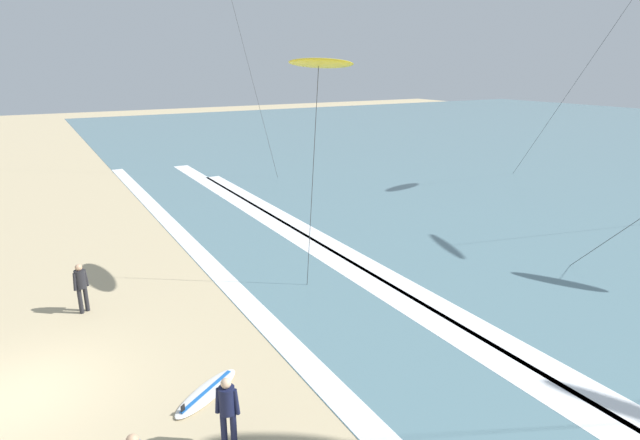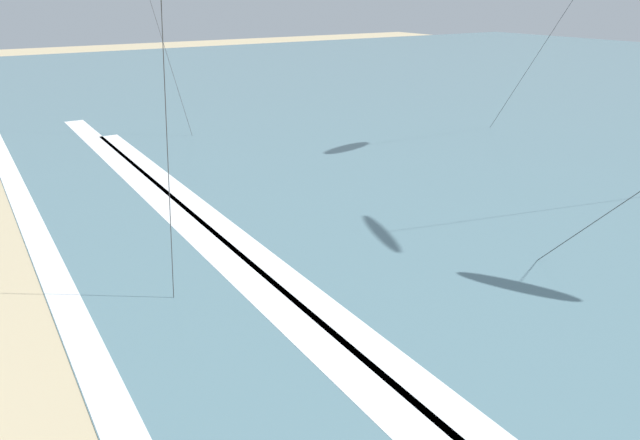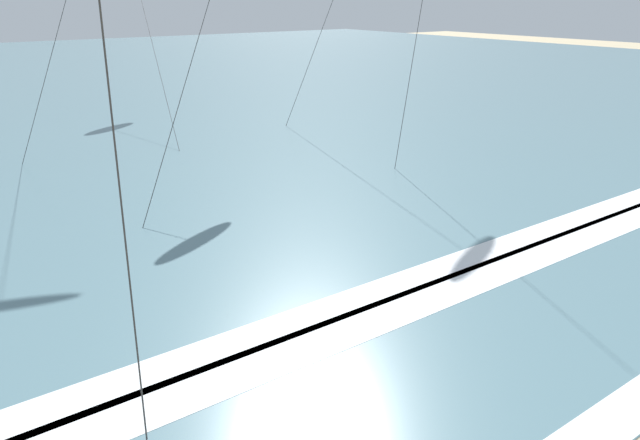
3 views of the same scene
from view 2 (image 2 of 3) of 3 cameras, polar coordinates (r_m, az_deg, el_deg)
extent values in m
cube|color=white|center=(11.89, -19.72, -17.32)|extent=(57.22, 0.76, 0.01)
cube|color=white|center=(14.78, -4.81, -7.73)|extent=(50.94, 1.07, 0.01)
cube|color=white|center=(13.41, 3.20, -11.02)|extent=(45.63, 0.96, 0.01)
cylinder|color=#333333|center=(32.22, 22.17, 17.19)|extent=(6.50, 0.38, 11.18)
cylinder|color=#333333|center=(13.82, -14.80, 6.17)|extent=(0.24, 0.39, 7.45)
camera|label=1|loc=(4.34, -141.50, -15.12)|focal=28.52mm
camera|label=3|loc=(14.78, -41.09, 11.86)|focal=33.87mm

